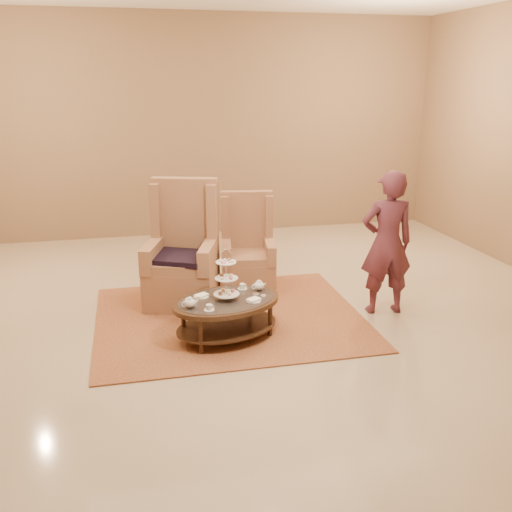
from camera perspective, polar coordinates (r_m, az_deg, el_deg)
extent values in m
plane|color=tan|center=(6.01, -0.74, -7.25)|extent=(8.00, 8.00, 0.00)
cube|color=white|center=(6.01, -0.74, -7.25)|extent=(8.00, 8.00, 0.02)
cube|color=#8A6A4B|center=(9.44, -6.06, 12.68)|extent=(8.00, 0.04, 3.50)
cube|color=#A4683A|center=(6.26, -2.66, -6.17)|extent=(2.85, 2.38, 0.02)
cylinder|color=black|center=(5.42, -5.52, -8.06)|extent=(0.06, 0.06, 0.37)
cylinder|color=black|center=(5.76, 1.42, -6.40)|extent=(0.06, 0.06, 0.37)
cylinder|color=black|center=(5.76, -7.27, -6.56)|extent=(0.06, 0.06, 0.37)
cylinder|color=black|center=(6.07, -0.62, -5.09)|extent=(0.06, 0.06, 0.37)
cylinder|color=silver|center=(5.57, -2.99, -2.14)|extent=(0.01, 0.01, 0.46)
torus|color=silver|center=(5.50, -3.03, 0.11)|extent=(0.11, 0.04, 0.12)
cylinder|color=silver|center=(5.63, -2.97, -3.81)|extent=(0.32, 0.32, 0.01)
cylinder|color=silver|center=(5.57, -2.99, -2.23)|extent=(0.29, 0.29, 0.01)
cylinder|color=silver|center=(5.52, -3.02, -0.62)|extent=(0.25, 0.25, 0.01)
cylinder|color=#C7666A|center=(5.65, -2.34, -3.49)|extent=(0.05, 0.05, 0.03)
cylinder|color=tan|center=(5.68, -3.30, -3.41)|extent=(0.05, 0.05, 0.03)
cylinder|color=brown|center=(5.59, -3.61, -3.75)|extent=(0.05, 0.05, 0.03)
cylinder|color=beige|center=(5.57, -2.63, -3.85)|extent=(0.05, 0.05, 0.03)
ellipsoid|color=tan|center=(5.61, -2.54, -1.89)|extent=(0.05, 0.05, 0.03)
ellipsoid|color=brown|center=(5.61, -3.45, -1.91)|extent=(0.05, 0.05, 0.03)
ellipsoid|color=beige|center=(5.53, -3.45, -2.21)|extent=(0.05, 0.05, 0.03)
ellipsoid|color=#C7666A|center=(5.53, -2.53, -2.20)|extent=(0.05, 0.05, 0.03)
cube|color=brown|center=(5.56, -2.76, -0.33)|extent=(0.05, 0.04, 0.02)
cube|color=beige|center=(5.54, -3.53, -0.42)|extent=(0.05, 0.04, 0.02)
cube|color=#C7666A|center=(5.47, -3.29, -0.65)|extent=(0.05, 0.04, 0.02)
cube|color=tan|center=(5.49, -2.51, -0.57)|extent=(0.05, 0.04, 0.02)
ellipsoid|color=silver|center=(5.45, -6.61, -4.68)|extent=(0.14, 0.14, 0.09)
cylinder|color=silver|center=(5.44, -6.63, -4.23)|extent=(0.06, 0.06, 0.01)
sphere|color=silver|center=(5.43, -6.63, -4.11)|extent=(0.02, 0.02, 0.02)
cone|color=silver|center=(5.48, -5.96, -4.50)|extent=(0.07, 0.04, 0.05)
torus|color=silver|center=(5.43, -7.14, -4.78)|extent=(0.06, 0.03, 0.06)
ellipsoid|color=silver|center=(5.86, 0.30, -2.98)|extent=(0.14, 0.14, 0.09)
cylinder|color=silver|center=(5.84, 0.30, -2.56)|extent=(0.06, 0.06, 0.01)
sphere|color=silver|center=(5.84, 0.30, -2.45)|extent=(0.02, 0.02, 0.02)
cone|color=silver|center=(5.89, 0.87, -2.82)|extent=(0.07, 0.04, 0.05)
torus|color=silver|center=(5.83, -0.16, -3.08)|extent=(0.06, 0.03, 0.06)
cylinder|color=silver|center=(5.40, -4.71, -5.39)|extent=(0.13, 0.13, 0.01)
cylinder|color=silver|center=(5.39, -4.71, -5.11)|extent=(0.07, 0.07, 0.05)
torus|color=silver|center=(5.40, -4.38, -5.04)|extent=(0.03, 0.02, 0.03)
cylinder|color=silver|center=(5.91, -1.36, -3.29)|extent=(0.13, 0.13, 0.01)
cylinder|color=silver|center=(5.90, -1.37, -3.03)|extent=(0.07, 0.07, 0.05)
torus|color=silver|center=(5.91, -1.07, -2.97)|extent=(0.03, 0.02, 0.03)
cylinder|color=silver|center=(5.73, -5.44, -4.05)|extent=(0.18, 0.18, 0.01)
cube|color=#EDE7C8|center=(5.72, -5.44, -3.93)|extent=(0.16, 0.14, 0.02)
cylinder|color=silver|center=(5.59, -0.25, -4.50)|extent=(0.18, 0.18, 0.01)
cube|color=#EDE7C8|center=(5.59, -0.25, -4.38)|extent=(0.16, 0.14, 0.02)
cylinder|color=silver|center=(5.60, -6.05, -4.32)|extent=(0.05, 0.05, 0.05)
cylinder|color=silver|center=(5.71, 0.74, -4.01)|extent=(0.06, 0.06, 0.01)
cylinder|color=#C7666A|center=(5.70, 0.74, -3.92)|extent=(0.05, 0.05, 0.01)
cylinder|color=silver|center=(5.75, -0.01, -3.82)|extent=(0.06, 0.06, 0.01)
cylinder|color=brown|center=(5.75, -0.01, -3.73)|extent=(0.05, 0.05, 0.01)
cylinder|color=silver|center=(5.65, -6.87, -4.37)|extent=(0.06, 0.06, 0.01)
cylinder|color=beige|center=(5.64, -6.87, -4.29)|extent=(0.05, 0.05, 0.01)
cube|color=#9D6A49|center=(6.62, -7.37, -2.90)|extent=(0.96, 0.96, 0.46)
cube|color=#9D6A49|center=(6.47, -7.56, -0.71)|extent=(0.81, 0.81, 0.11)
cube|color=#9D6A49|center=(6.76, -6.99, 1.84)|extent=(0.77, 0.37, 1.42)
cube|color=#9D6A49|center=(6.72, -9.90, 4.48)|extent=(0.18, 0.26, 0.65)
cube|color=#9D6A49|center=(6.59, -4.37, 4.43)|extent=(0.18, 0.26, 0.65)
cube|color=#9D6A49|center=(6.52, -10.31, 0.09)|extent=(0.33, 0.69, 0.28)
cube|color=#9D6A49|center=(6.39, -4.82, -0.04)|extent=(0.33, 0.69, 0.28)
cube|color=black|center=(6.42, -7.65, -0.15)|extent=(0.78, 0.75, 0.07)
cube|color=#9D6A49|center=(7.03, -0.80, -1.84)|extent=(0.73, 0.73, 0.38)
cube|color=#9D6A49|center=(6.92, -0.79, -0.12)|extent=(0.62, 0.62, 0.09)
cube|color=#9D6A49|center=(7.17, -0.93, 1.87)|extent=(0.65, 0.23, 1.18)
cube|color=#9D6A49|center=(7.05, -3.14, 3.88)|extent=(0.12, 0.21, 0.54)
cube|color=#9D6A49|center=(7.08, 1.28, 3.95)|extent=(0.12, 0.21, 0.54)
cube|color=#9D6A49|center=(6.89, -2.98, 0.41)|extent=(0.20, 0.58, 0.24)
cube|color=#9D6A49|center=(6.91, 1.39, 0.50)|extent=(0.20, 0.58, 0.24)
imported|color=#52232E|center=(6.33, 12.95, 1.25)|extent=(0.61, 0.43, 1.59)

